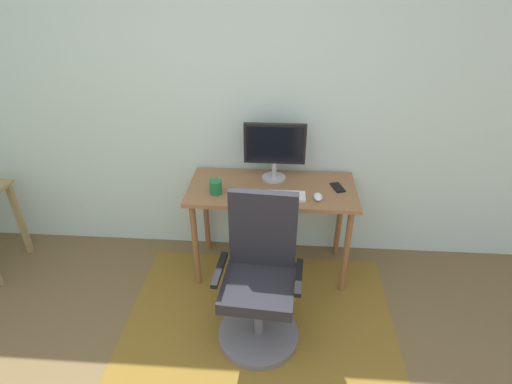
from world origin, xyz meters
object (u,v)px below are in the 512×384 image
at_px(computer_mouse, 318,197).
at_px(cell_phone, 338,187).
at_px(monitor, 275,147).
at_px(coffee_cup, 216,187).
at_px(office_chair, 260,286).
at_px(desk, 272,198).
at_px(keyboard, 275,196).

bearing_deg(computer_mouse, cell_phone, 47.09).
distance_m(monitor, cell_phone, 0.54).
height_order(coffee_cup, office_chair, office_chair).
xyz_separation_m(computer_mouse, cell_phone, (0.15, 0.17, -0.01)).
height_order(desk, monitor, monitor).
bearing_deg(monitor, computer_mouse, -42.18).
bearing_deg(coffee_cup, office_chair, -57.56).
bearing_deg(monitor, desk, -93.63).
bearing_deg(office_chair, desk, 90.00).
relative_size(monitor, office_chair, 0.45).
distance_m(computer_mouse, coffee_cup, 0.72).
bearing_deg(cell_phone, computer_mouse, -150.42).
distance_m(desk, keyboard, 0.17).
xyz_separation_m(keyboard, coffee_cup, (-0.42, 0.02, 0.04)).
xyz_separation_m(desk, cell_phone, (0.48, 0.02, 0.10)).
height_order(cell_phone, office_chair, office_chair).
bearing_deg(computer_mouse, keyboard, 178.15).
bearing_deg(desk, computer_mouse, -23.91).
distance_m(computer_mouse, office_chair, 0.73).
xyz_separation_m(computer_mouse, office_chair, (-0.37, -0.52, -0.37)).
distance_m(coffee_cup, office_chair, 0.76).
distance_m(desk, computer_mouse, 0.37).
bearing_deg(monitor, cell_phone, -14.28).
xyz_separation_m(desk, office_chair, (-0.05, -0.66, -0.26)).
distance_m(desk, cell_phone, 0.49).
bearing_deg(keyboard, coffee_cup, 177.36).
bearing_deg(computer_mouse, desk, 156.09).
bearing_deg(office_chair, computer_mouse, 58.54).
height_order(monitor, keyboard, monitor).
bearing_deg(monitor, office_chair, -94.01).
xyz_separation_m(coffee_cup, office_chair, (0.35, -0.55, -0.40)).
bearing_deg(cell_phone, keyboard, -178.62).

